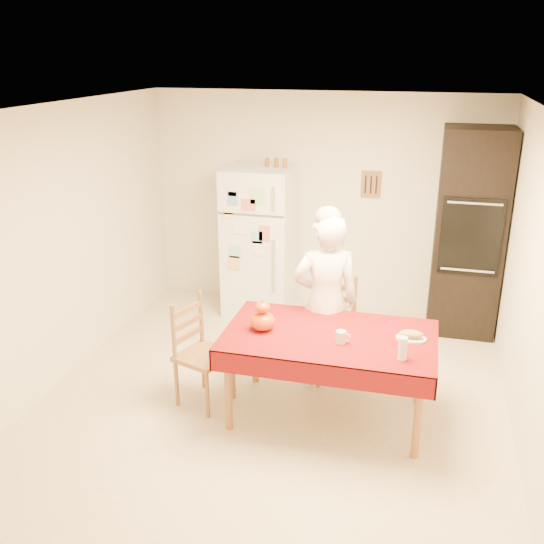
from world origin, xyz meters
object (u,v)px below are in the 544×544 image
(coffee_mug, at_px, (341,337))
(wine_glass, at_px, (403,348))
(dining_table, at_px, (329,342))
(seated_woman, at_px, (325,303))
(bread_plate, at_px, (411,339))
(oven_cabinet, at_px, (469,233))
(pumpkin_lower, at_px, (263,321))
(chair_far, at_px, (336,325))
(refrigerator, at_px, (260,241))
(chair_left, at_px, (198,348))

(coffee_mug, distance_m, wine_glass, 0.50)
(dining_table, relative_size, wine_glass, 9.66)
(seated_woman, bearing_deg, wine_glass, 114.39)
(seated_woman, height_order, bread_plate, seated_woman)
(oven_cabinet, distance_m, wine_glass, 2.41)
(pumpkin_lower, bearing_deg, chair_far, 57.04)
(seated_woman, distance_m, pumpkin_lower, 0.70)
(seated_woman, xyz_separation_m, coffee_mug, (0.23, -0.63, -0.00))
(dining_table, bearing_deg, seated_woman, 103.66)
(oven_cabinet, distance_m, bread_plate, 2.08)
(refrigerator, bearing_deg, bread_plate, -47.45)
(pumpkin_lower, relative_size, wine_glass, 1.16)
(wine_glass, bearing_deg, seated_woman, 132.34)
(refrigerator, xyz_separation_m, oven_cabinet, (2.28, 0.05, 0.25))
(wine_glass, bearing_deg, dining_table, 155.16)
(wine_glass, bearing_deg, chair_left, 172.07)
(chair_far, height_order, pumpkin_lower, chair_far)
(refrigerator, xyz_separation_m, chair_far, (1.10, -1.30, -0.34))
(chair_left, xyz_separation_m, seated_woman, (1.00, 0.54, 0.31))
(coffee_mug, height_order, bread_plate, coffee_mug)
(chair_far, relative_size, bread_plate, 3.96)
(bread_plate, bearing_deg, oven_cabinet, 76.23)
(chair_far, relative_size, coffee_mug, 9.50)
(refrigerator, relative_size, chair_far, 1.79)
(refrigerator, xyz_separation_m, bread_plate, (1.79, -1.95, -0.08))
(dining_table, relative_size, coffee_mug, 17.00)
(oven_cabinet, height_order, wine_glass, oven_cabinet)
(dining_table, bearing_deg, refrigerator, 119.67)
(chair_left, bearing_deg, coffee_mug, -75.24)
(oven_cabinet, relative_size, chair_far, 2.32)
(refrigerator, distance_m, oven_cabinet, 2.29)
(dining_table, bearing_deg, chair_left, -178.31)
(oven_cabinet, height_order, bread_plate, oven_cabinet)
(wine_glass, xyz_separation_m, bread_plate, (0.05, 0.34, -0.08))
(chair_far, xyz_separation_m, bread_plate, (0.69, -0.65, 0.26))
(coffee_mug, bearing_deg, pumpkin_lower, 173.48)
(refrigerator, bearing_deg, chair_left, -89.41)
(chair_far, xyz_separation_m, wine_glass, (0.64, -0.99, 0.34))
(dining_table, relative_size, seated_woman, 1.04)
(chair_far, bearing_deg, wine_glass, -73.91)
(oven_cabinet, xyz_separation_m, chair_left, (-2.26, -2.10, -0.59))
(chair_left, xyz_separation_m, pumpkin_lower, (0.58, -0.02, 0.33))
(coffee_mug, xyz_separation_m, wine_glass, (0.48, -0.15, 0.04))
(refrigerator, xyz_separation_m, dining_table, (1.15, -2.02, -0.16))
(refrigerator, bearing_deg, chair_far, -49.66)
(wine_glass, bearing_deg, coffee_mug, 162.95)
(oven_cabinet, bearing_deg, wine_glass, -103.04)
(seated_woman, xyz_separation_m, wine_glass, (0.71, -0.78, 0.03))
(chair_left, distance_m, pumpkin_lower, 0.67)
(chair_left, bearing_deg, dining_table, -69.30)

